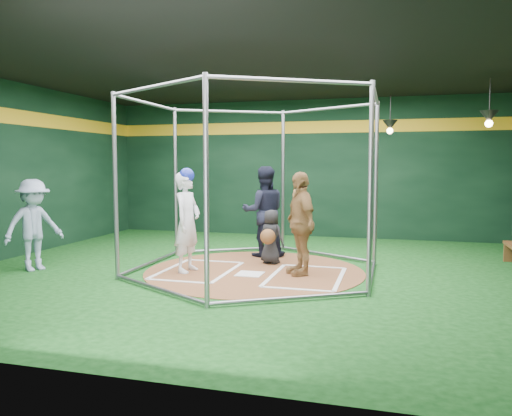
# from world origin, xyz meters

# --- Properties ---
(room_shell) EXTENTS (10.10, 9.10, 3.53)m
(room_shell) POSITION_xyz_m (0.00, 0.01, 1.75)
(room_shell) COLOR #0D3C10
(room_shell) RESTS_ON ground
(clay_disc) EXTENTS (3.80, 3.80, 0.01)m
(clay_disc) POSITION_xyz_m (0.00, 0.00, 0.01)
(clay_disc) COLOR brown
(clay_disc) RESTS_ON ground
(home_plate) EXTENTS (0.43, 0.43, 0.01)m
(home_plate) POSITION_xyz_m (0.00, -0.30, 0.02)
(home_plate) COLOR white
(home_plate) RESTS_ON clay_disc
(batter_box_left) EXTENTS (1.17, 1.77, 0.01)m
(batter_box_left) POSITION_xyz_m (-0.95, -0.25, 0.02)
(batter_box_left) COLOR white
(batter_box_left) RESTS_ON clay_disc
(batter_box_right) EXTENTS (1.17, 1.77, 0.01)m
(batter_box_right) POSITION_xyz_m (0.95, -0.25, 0.02)
(batter_box_right) COLOR white
(batter_box_right) RESTS_ON clay_disc
(batting_cage) EXTENTS (4.05, 4.67, 3.00)m
(batting_cage) POSITION_xyz_m (-0.00, -0.00, 1.50)
(batting_cage) COLOR gray
(batting_cage) RESTS_ON ground
(pendant_lamp_near) EXTENTS (0.34, 0.34, 0.90)m
(pendant_lamp_near) POSITION_xyz_m (2.20, 3.60, 2.74)
(pendant_lamp_near) COLOR black
(pendant_lamp_near) RESTS_ON room_shell
(pendant_lamp_far) EXTENTS (0.34, 0.34, 0.90)m
(pendant_lamp_far) POSITION_xyz_m (4.00, 2.00, 2.74)
(pendant_lamp_far) COLOR black
(pendant_lamp_far) RESTS_ON room_shell
(batter_figure) EXTENTS (0.47, 0.67, 1.79)m
(batter_figure) POSITION_xyz_m (-1.10, -0.36, 0.90)
(batter_figure) COLOR silver
(batter_figure) RESTS_ON clay_disc
(visitor_leopard) EXTENTS (0.89, 1.08, 1.73)m
(visitor_leopard) POSITION_xyz_m (0.81, -0.06, 0.87)
(visitor_leopard) COLOR tan
(visitor_leopard) RESTS_ON clay_disc
(catcher_figure) EXTENTS (0.57, 0.62, 1.01)m
(catcher_figure) POSITION_xyz_m (0.12, 0.68, 0.52)
(catcher_figure) COLOR black
(catcher_figure) RESTS_ON clay_disc
(umpire) EXTENTS (1.06, 0.95, 1.81)m
(umpire) POSITION_xyz_m (-0.19, 1.41, 0.92)
(umpire) COLOR black
(umpire) RESTS_ON clay_disc
(bystander_blue) EXTENTS (0.99, 1.19, 1.60)m
(bystander_blue) POSITION_xyz_m (-3.75, -0.93, 0.80)
(bystander_blue) COLOR #92A2C1
(bystander_blue) RESTS_ON ground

